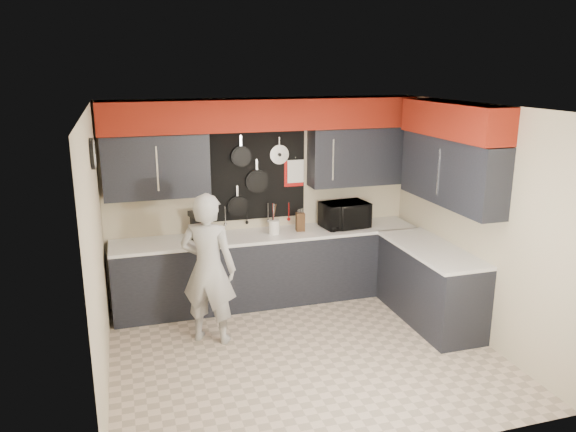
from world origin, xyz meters
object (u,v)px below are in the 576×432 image
object	(u,v)px
coffee_maker	(199,225)
person	(208,269)
microwave	(345,215)
knife_block	(300,222)
utensil_crock	(274,227)

from	to	relation	value
coffee_maker	person	size ratio (longest dim) A/B	0.21
microwave	knife_block	distance (m)	0.61
utensil_crock	coffee_maker	distance (m)	0.94
utensil_crock	person	bearing A→B (deg)	-139.51
microwave	coffee_maker	size ratio (longest dim) A/B	1.70
microwave	knife_block	xyz separation A→B (m)	(-0.61, -0.00, -0.05)
microwave	utensil_crock	xyz separation A→B (m)	(-0.97, -0.03, -0.08)
microwave	coffee_maker	world-z (taller)	coffee_maker
knife_block	utensil_crock	size ratio (longest dim) A/B	1.34
knife_block	person	size ratio (longest dim) A/B	0.14
utensil_crock	coffee_maker	xyz separation A→B (m)	(-0.94, 0.06, 0.09)
knife_block	person	bearing A→B (deg)	-139.90
utensil_crock	microwave	bearing A→B (deg)	1.89
person	knife_block	bearing A→B (deg)	-118.63
microwave	utensil_crock	world-z (taller)	microwave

